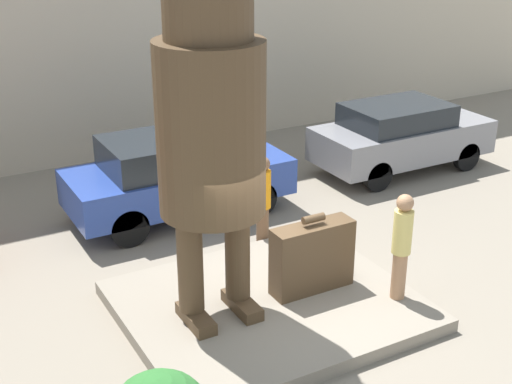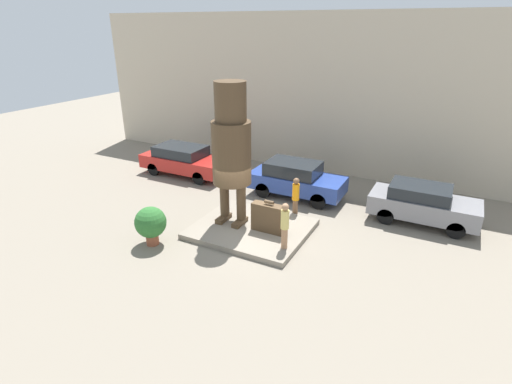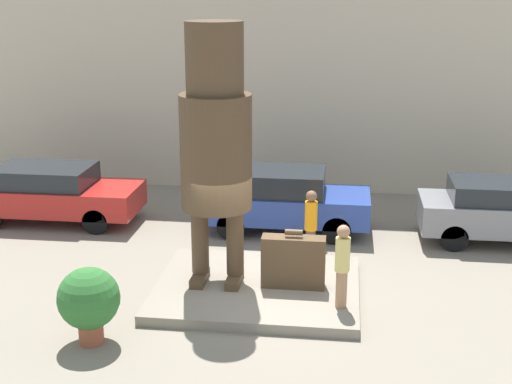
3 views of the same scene
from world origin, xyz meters
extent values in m
plane|color=gray|center=(0.00, 0.00, 0.00)|extent=(60.00, 60.00, 0.00)
cube|color=gray|center=(0.00, 0.00, 0.10)|extent=(4.22, 3.60, 0.21)
cube|color=beige|center=(0.00, 8.00, 3.98)|extent=(28.00, 0.60, 7.95)
cube|color=#4C3823|center=(-1.22, -0.06, 0.30)|extent=(0.28, 0.83, 0.18)
cube|color=#4C3823|center=(-0.48, -0.06, 0.30)|extent=(0.28, 0.83, 0.18)
cylinder|color=#4C3823|center=(-1.22, 0.07, 1.11)|extent=(0.36, 0.36, 1.45)
cylinder|color=#4C3823|center=(-0.48, 0.07, 1.11)|extent=(0.36, 0.36, 1.45)
cylinder|color=#4C3823|center=(-0.85, 0.07, 3.00)|extent=(1.45, 1.45, 2.33)
cylinder|color=#4C3823|center=(-0.85, 0.07, 4.86)|extent=(1.14, 1.14, 1.40)
cube|color=#4C3823|center=(0.75, -0.03, 0.75)|extent=(1.31, 0.40, 1.08)
cylinder|color=#4C3823|center=(0.75, -0.03, 1.40)|extent=(0.36, 0.12, 0.12)
cylinder|color=#A87A56|center=(1.74, -0.87, 0.59)|extent=(0.22, 0.22, 0.75)
cylinder|color=#DBC66B|center=(1.74, -0.87, 1.30)|extent=(0.29, 0.29, 0.67)
sphere|color=#A87A56|center=(1.74, -0.87, 1.76)|extent=(0.25, 0.25, 0.25)
cube|color=#B2231E|center=(-6.03, 3.92, 0.67)|extent=(4.63, 1.87, 0.68)
cube|color=#1E2328|center=(-6.26, 3.92, 1.27)|extent=(2.55, 1.69, 0.51)
cylinder|color=black|center=(-4.59, 4.76, 0.33)|extent=(0.67, 0.18, 0.67)
cylinder|color=black|center=(-4.59, 3.07, 0.33)|extent=(0.67, 0.18, 0.67)
cylinder|color=black|center=(-7.46, 4.76, 0.33)|extent=(0.67, 0.18, 0.67)
cube|color=#284293|center=(0.26, 3.91, 0.71)|extent=(4.27, 1.79, 0.70)
cube|color=#1E2328|center=(0.05, 3.91, 1.35)|extent=(2.35, 1.61, 0.58)
cylinder|color=black|center=(1.58, 4.71, 0.36)|extent=(0.71, 0.18, 0.71)
cylinder|color=black|center=(1.58, 3.10, 0.36)|extent=(0.71, 0.18, 0.71)
cylinder|color=black|center=(-1.06, 4.71, 0.36)|extent=(0.71, 0.18, 0.71)
cylinder|color=black|center=(-1.06, 3.10, 0.36)|extent=(0.71, 0.18, 0.71)
cube|color=gray|center=(5.67, 3.78, 0.71)|extent=(4.08, 1.73, 0.75)
cube|color=#1E2328|center=(5.47, 3.78, 1.32)|extent=(2.25, 1.55, 0.48)
cylinder|color=black|center=(4.41, 4.56, 0.33)|extent=(0.66, 0.18, 0.66)
cylinder|color=black|center=(4.41, 3.01, 0.33)|extent=(0.66, 0.18, 0.66)
cylinder|color=brown|center=(-2.71, -2.50, 0.20)|extent=(0.45, 0.45, 0.40)
sphere|color=#2D6B2D|center=(-2.71, -2.50, 0.88)|extent=(1.12, 1.12, 1.12)
cylinder|color=brown|center=(1.00, 1.93, 0.38)|extent=(0.22, 0.22, 0.77)
cylinder|color=orange|center=(1.00, 1.93, 1.11)|extent=(0.29, 0.29, 0.68)
sphere|color=brown|center=(1.00, 1.93, 1.58)|extent=(0.26, 0.26, 0.26)
camera|label=1|loc=(-4.65, -7.97, 5.82)|focal=50.00mm
camera|label=2|loc=(6.41, -11.91, 7.33)|focal=28.00mm
camera|label=3|loc=(1.71, -13.60, 6.31)|focal=50.00mm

